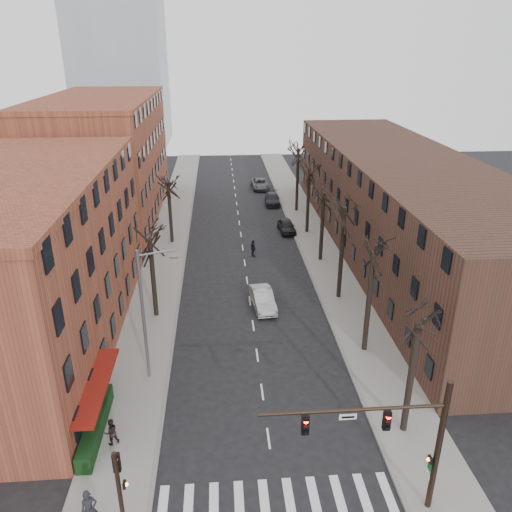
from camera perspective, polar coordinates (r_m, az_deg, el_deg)
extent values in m
plane|color=black|center=(26.55, 2.38, -26.01)|extent=(160.00, 160.00, 0.00)
cube|color=gray|center=(56.21, -9.87, 1.94)|extent=(4.00, 90.00, 0.15)
cube|color=gray|center=(56.86, 6.39, 2.40)|extent=(4.00, 90.00, 0.15)
cube|color=brown|center=(37.74, -25.26, -1.10)|extent=(12.00, 26.00, 12.00)
cube|color=brown|center=(64.08, -16.87, 10.39)|extent=(12.00, 28.00, 14.00)
cube|color=#452820|center=(52.84, 16.21, 5.63)|extent=(12.00, 50.00, 10.00)
cube|color=maroon|center=(31.50, -17.12, -17.68)|extent=(1.20, 7.00, 0.15)
cube|color=#123412|center=(30.38, -17.85, -17.96)|extent=(0.80, 6.00, 1.00)
cylinder|color=black|center=(24.92, 20.10, -19.98)|extent=(0.28, 0.28, 7.20)
cylinder|color=black|center=(22.12, 11.05, -16.89)|extent=(8.00, 0.16, 0.16)
cube|color=black|center=(22.94, 14.73, -17.71)|extent=(0.32, 0.22, 0.95)
cube|color=black|center=(22.15, 5.64, -18.64)|extent=(0.32, 0.22, 0.95)
cube|color=silver|center=(22.30, 10.46, -17.63)|extent=(0.75, 0.04, 0.28)
cube|color=black|center=(25.22, 19.28, -21.09)|extent=(0.12, 0.30, 0.30)
cylinder|color=black|center=(24.59, -15.33, -24.55)|extent=(0.20, 0.20, 4.40)
cube|color=black|center=(23.64, -15.66, -21.76)|extent=(0.32, 0.22, 0.95)
cube|color=black|center=(24.25, -14.81, -23.94)|extent=(0.12, 0.30, 0.30)
cylinder|color=slate|center=(31.74, -12.73, -6.87)|extent=(0.20, 0.20, 9.00)
cylinder|color=slate|center=(29.71, -11.35, 0.36)|extent=(2.39, 0.12, 0.46)
cube|color=slate|center=(29.71, -9.40, -0.11)|extent=(0.50, 0.22, 0.14)
imported|color=#A4A7AA|center=(41.05, 0.79, -4.94)|extent=(2.04, 4.69, 1.50)
imported|color=black|center=(57.58, 3.51, 3.45)|extent=(1.97, 4.33, 1.44)
imported|color=black|center=(67.85, 1.86, 6.53)|extent=(2.24, 4.92, 1.40)
imported|color=#55575C|center=(75.34, 0.46, 8.25)|extent=(2.58, 5.25, 1.44)
imported|color=black|center=(25.76, -18.50, -25.75)|extent=(0.84, 0.71, 1.97)
imported|color=black|center=(29.33, -16.24, -18.73)|extent=(0.95, 0.87, 1.56)
imported|color=black|center=(50.63, -0.33, 0.88)|extent=(0.78, 1.14, 1.80)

